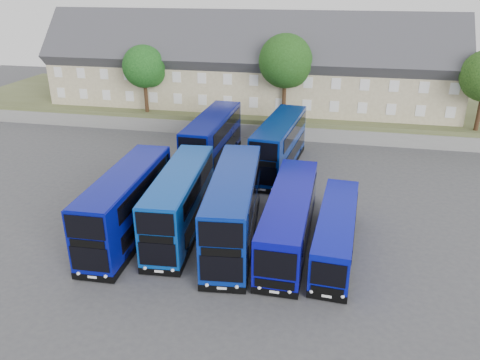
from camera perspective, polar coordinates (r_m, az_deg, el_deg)
name	(u,v)px	position (r m, az deg, el deg)	size (l,w,h in m)	color
ground	(206,251)	(31.11, -4.20, -8.63)	(120.00, 120.00, 0.00)	#414145
retaining_wall	(263,132)	(52.28, 2.87, 5.91)	(70.00, 0.40, 1.50)	slate
earth_bank	(275,107)	(61.73, 4.35, 8.86)	(80.00, 20.00, 2.00)	#515831
terrace_row	(247,68)	(57.14, 0.90, 13.49)	(48.00, 10.40, 11.20)	tan
dd_front_left	(127,205)	(32.74, -13.58, -3.04)	(3.01, 11.62, 4.59)	#070D85
dd_front_mid	(180,203)	(32.53, -7.27, -2.82)	(3.37, 11.39, 4.47)	#083D9E
dd_front_right	(234,209)	(31.09, -0.78, -3.61)	(3.95, 12.22, 4.77)	navy
dd_rear_left	(213,141)	(44.27, -3.35, 4.75)	(2.99, 11.94, 4.72)	#060F7C
dd_rear_right	(279,146)	(43.18, 4.81, 4.17)	(3.88, 11.93, 4.66)	navy
coach_east_a	(289,219)	(31.47, 6.02, -4.70)	(2.88, 12.79, 3.49)	#08099E
coach_east_b	(336,233)	(30.79, 11.59, -6.37)	(2.89, 10.79, 2.92)	#080FA1
tree_west	(145,68)	(55.53, -11.46, 13.22)	(4.80, 4.80, 7.65)	#382314
tree_mid	(287,63)	(51.85, 5.73, 14.00)	(5.76, 5.76, 9.18)	#382314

